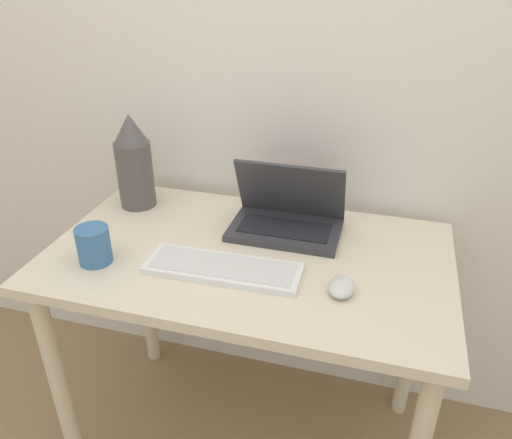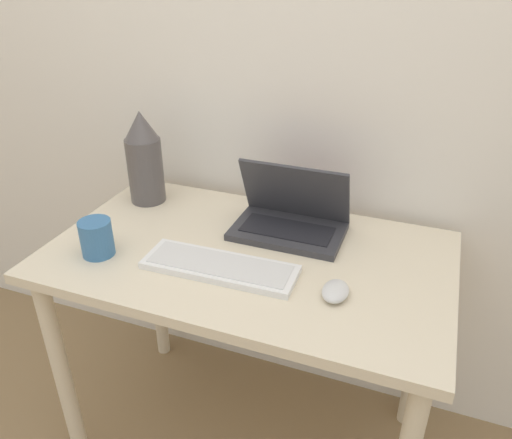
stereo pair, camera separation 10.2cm
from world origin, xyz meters
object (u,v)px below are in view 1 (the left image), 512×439
at_px(laptop, 287,216).
at_px(vase, 134,162).
at_px(keyboard, 223,268).
at_px(mouse, 341,287).
at_px(mug, 94,245).

xyz_separation_m(laptop, vase, (-0.51, 0.03, 0.10)).
relative_size(laptop, keyboard, 0.78).
bearing_deg(laptop, keyboard, -112.80).
height_order(keyboard, vase, vase).
bearing_deg(keyboard, mouse, -0.80).
distance_m(mouse, mug, 0.66).
height_order(laptop, mug, laptop).
height_order(vase, mug, vase).
distance_m(keyboard, vase, 0.51).
bearing_deg(laptop, mouse, -53.47).
distance_m(keyboard, mouse, 0.31).
bearing_deg(mug, vase, 98.42).
bearing_deg(mouse, keyboard, 179.20).
height_order(mouse, vase, vase).
distance_m(laptop, mug, 0.55).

